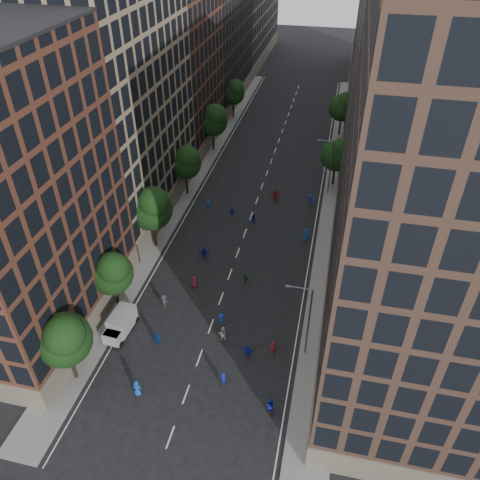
{
  "coord_description": "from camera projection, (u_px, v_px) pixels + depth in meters",
  "views": [
    {
      "loc": [
        10.97,
        -20.74,
        38.77
      ],
      "look_at": [
        0.26,
        27.2,
        2.0
      ],
      "focal_mm": 35.0,
      "sensor_mm": 36.0,
      "label": 1
    }
  ],
  "objects": [
    {
      "name": "ground",
      "position": [
        256.0,
        202.0,
        72.6
      ],
      "size": [
        240.0,
        240.0,
        0.0
      ],
      "primitive_type": "plane",
      "color": "black",
      "rests_on": "ground"
    },
    {
      "name": "sidewalk_left",
      "position": [
        196.0,
        171.0,
        80.51
      ],
      "size": [
        4.0,
        105.0,
        0.15
      ],
      "primitive_type": "cube",
      "color": "slate",
      "rests_on": "ground"
    },
    {
      "name": "sidewalk_right",
      "position": [
        337.0,
        186.0,
        76.32
      ],
      "size": [
        4.0,
        105.0,
        0.15
      ],
      "primitive_type": "cube",
      "color": "slate",
      "rests_on": "ground"
    },
    {
      "name": "bldg_left_a",
      "position": [
        5.0,
        204.0,
        44.27
      ],
      "size": [
        14.0,
        22.0,
        30.0
      ],
      "primitive_type": "cube",
      "color": "#583021",
      "rests_on": "ground"
    },
    {
      "name": "bldg_left_b",
      "position": [
        111.0,
        96.0,
        61.83
      ],
      "size": [
        14.0,
        26.0,
        34.0
      ],
      "primitive_type": "cube",
      "color": "#957F61",
      "rests_on": "ground"
    },
    {
      "name": "bldg_left_c",
      "position": [
        171.0,
        68.0,
        81.59
      ],
      "size": [
        14.0,
        20.0,
        28.0
      ],
      "primitive_type": "cube",
      "color": "#583021",
      "rests_on": "ground"
    },
    {
      "name": "bldg_left_d",
      "position": [
        208.0,
        25.0,
        99.15
      ],
      "size": [
        14.0,
        28.0,
        32.0
      ],
      "primitive_type": "cube",
      "color": "#2F241F",
      "rests_on": "ground"
    },
    {
      "name": "bldg_left_e",
      "position": [
        242.0,
        9.0,
        127.51
      ],
      "size": [
        14.0,
        40.0,
        26.0
      ],
      "primitive_type": "cube",
      "color": "#6F675C",
      "rests_on": "ground"
    },
    {
      "name": "bldg_right_a",
      "position": [
        427.0,
        201.0,
        38.97
      ],
      "size": [
        14.0,
        30.0,
        36.0
      ],
      "primitive_type": "cube",
      "color": "#452F25",
      "rests_on": "ground"
    },
    {
      "name": "bldg_right_b",
      "position": [
        404.0,
        98.0,
        62.52
      ],
      "size": [
        14.0,
        28.0,
        33.0
      ],
      "primitive_type": "cube",
      "color": "#6F675C",
      "rests_on": "ground"
    },
    {
      "name": "bldg_right_c",
      "position": [
        396.0,
        40.0,
        83.02
      ],
      "size": [
        14.0,
        26.0,
        35.0
      ],
      "primitive_type": "cube",
      "color": "#957F61",
      "rests_on": "ground"
    },
    {
      "name": "bldg_right_d",
      "position": [
        388.0,
        16.0,
        110.3
      ],
      "size": [
        14.0,
        40.0,
        30.0
      ],
      "primitive_type": "cube",
      "color": "#452F25",
      "rests_on": "ground"
    },
    {
      "name": "tree_left_0",
      "position": [
        64.0,
        339.0,
        42.71
      ],
      "size": [
        5.2,
        5.2,
        8.83
      ],
      "color": "black",
      "rests_on": "ground"
    },
    {
      "name": "tree_left_1",
      "position": [
        112.0,
        272.0,
        50.77
      ],
      "size": [
        4.8,
        4.8,
        8.21
      ],
      "color": "black",
      "rests_on": "ground"
    },
    {
      "name": "tree_left_2",
      "position": [
        152.0,
        207.0,
        59.64
      ],
      "size": [
        5.6,
        5.6,
        9.45
      ],
      "color": "black",
      "rests_on": "ground"
    },
    {
      "name": "tree_left_3",
      "position": [
        186.0,
        162.0,
        70.92
      ],
      "size": [
        5.0,
        5.0,
        8.58
      ],
      "color": "black",
      "rests_on": "ground"
    },
    {
      "name": "tree_left_4",
      "position": [
        213.0,
        120.0,
        83.25
      ],
      "size": [
        5.4,
        5.4,
        9.08
      ],
      "color": "black",
      "rests_on": "ground"
    },
    {
      "name": "tree_left_5",
      "position": [
        234.0,
        92.0,
        96.02
      ],
      "size": [
        4.8,
        4.8,
        8.33
      ],
      "color": "black",
      "rests_on": "ground"
    },
    {
      "name": "tree_right_a",
      "position": [
        338.0,
        154.0,
        73.38
      ],
      "size": [
        5.0,
        5.0,
        8.39
      ],
      "color": "black",
      "rests_on": "ground"
    },
    {
      "name": "tree_right_b",
      "position": [
        344.0,
        106.0,
        88.8
      ],
      "size": [
        5.2,
        5.2,
        8.83
      ],
      "color": "black",
      "rests_on": "ground"
    },
    {
      "name": "streetlamp_near",
      "position": [
        307.0,
        318.0,
        45.82
      ],
      "size": [
        2.64,
        0.22,
        9.06
      ],
      "color": "#595B60",
      "rests_on": "ground"
    },
    {
      "name": "streetlamp_far",
      "position": [
        330.0,
        164.0,
        71.6
      ],
      "size": [
        2.64,
        0.22,
        9.06
      ],
      "color": "#595B60",
      "rests_on": "ground"
    },
    {
      "name": "cargo_van",
      "position": [
        120.0,
        324.0,
        50.45
      ],
      "size": [
        2.41,
        4.67,
        2.42
      ],
      "rotation": [
        0.0,
        0.0,
        -0.06
      ],
      "color": "#B1B2B4",
      "rests_on": "ground"
    },
    {
      "name": "skater_0",
      "position": [
        137.0,
        389.0,
        44.28
      ],
      "size": [
        0.97,
        0.67,
        1.9
      ],
      "primitive_type": "imported",
      "rotation": [
        0.0,
        0.0,
        3.21
      ],
      "color": "#164CB5",
      "rests_on": "ground"
    },
    {
      "name": "skater_1",
      "position": [
        223.0,
        379.0,
        45.27
      ],
      "size": [
        0.74,
        0.63,
        1.72
      ],
      "primitive_type": "imported",
      "rotation": [
        0.0,
        0.0,
        3.55
      ],
      "color": "#1422A9",
      "rests_on": "ground"
    },
    {
      "name": "skater_2",
      "position": [
        270.0,
        406.0,
        42.78
      ],
      "size": [
        1.11,
        0.98,
        1.94
      ],
      "primitive_type": "imported",
      "rotation": [
        0.0,
        0.0,
        2.85
      ],
      "color": "#13219F",
      "rests_on": "ground"
    },
    {
      "name": "skater_3",
      "position": [
        221.0,
        320.0,
        51.6
      ],
      "size": [
        1.17,
        0.89,
        1.6
      ],
      "primitive_type": "imported",
      "rotation": [
        0.0,
        0.0,
        2.82
      ],
      "color": "#1436A4",
      "rests_on": "ground"
    },
    {
      "name": "skater_4",
      "position": [
        157.0,
        339.0,
        49.15
      ],
      "size": [
        1.18,
        0.63,
        1.92
      ],
      "primitive_type": "imported",
      "rotation": [
        0.0,
        0.0,
        3.0
      ],
      "color": "navy",
      "rests_on": "ground"
    },
    {
      "name": "skater_5",
      "position": [
        247.0,
        351.0,
        48.05
      ],
      "size": [
        1.49,
        0.56,
        1.58
      ],
      "primitive_type": "imported",
      "rotation": [
        0.0,
        0.0,
        3.08
      ],
      "color": "#1526AA",
      "rests_on": "ground"
    },
    {
      "name": "skater_6",
      "position": [
        195.0,
        282.0,
        56.56
      ],
      "size": [
        0.89,
        0.7,
        1.59
      ],
      "primitive_type": "imported",
      "rotation": [
        0.0,
        0.0,
        3.43
      ],
      "color": "#9F1A39",
      "rests_on": "ground"
    },
    {
      "name": "skater_7",
      "position": [
        273.0,
        348.0,
        48.31
      ],
      "size": [
        0.65,
        0.43,
        1.75
      ],
      "primitive_type": "imported",
      "rotation": [
        0.0,
        0.0,
        3.12
      ],
      "color": "maroon",
      "rests_on": "ground"
    },
    {
      "name": "skater_8",
      "position": [
        223.0,
        334.0,
        49.75
      ],
      "size": [
        0.97,
        0.78,
        1.89
      ],
      "primitive_type": "imported",
      "rotation": [
        0.0,
        0.0,
        3.21
      ],
      "color": "silver",
      "rests_on": "ground"
    },
    {
      "name": "skater_9",
      "position": [
        164.0,
        301.0,
        53.78
      ],
      "size": [
        1.21,
        0.8,
        1.75
      ],
      "primitive_type": "imported",
      "rotation": [
        0.0,
        0.0,
        3.0
      ],
      "color": "#37383C",
      "rests_on": "ground"
    },
    {
      "name": "skater_10",
      "position": [
        245.0,
        279.0,
        57.04
      ],
      "size": [
        1.02,
        0.62,
        1.62
      ],
      "primitive_type": "imported",
      "rotation": [
        0.0,
        0.0,
        2.89
      ],
      "color": "#1C5D1F",
      "rests_on": "ground"
    },
    {
      "name": "skater_11",
      "position": [
        204.0,
        254.0,
        60.85
      ],
      "size": [
        1.66,
        0.71,
        1.73
      ],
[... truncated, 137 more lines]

